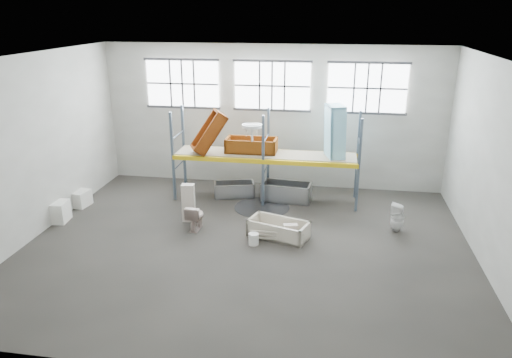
% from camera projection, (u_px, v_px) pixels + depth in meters
% --- Properties ---
extents(floor, '(12.00, 10.00, 0.10)m').
position_uv_depth(floor, '(247.00, 247.00, 13.16)').
color(floor, '#45403A').
rests_on(floor, ground).
extents(ceiling, '(12.00, 10.00, 0.10)m').
position_uv_depth(ceiling, '(246.00, 55.00, 11.45)').
color(ceiling, silver).
rests_on(ceiling, ground).
extents(wall_back, '(12.00, 0.10, 5.00)m').
position_uv_depth(wall_back, '(272.00, 117.00, 17.00)').
color(wall_back, '#A19F95').
rests_on(wall_back, ground).
extents(wall_front, '(12.00, 0.10, 5.00)m').
position_uv_depth(wall_front, '(189.00, 250.00, 7.61)').
color(wall_front, '#A7A59B').
rests_on(wall_front, ground).
extents(wall_left, '(0.10, 10.00, 5.00)m').
position_uv_depth(wall_left, '(30.00, 147.00, 13.23)').
color(wall_left, '#B7B5A9').
rests_on(wall_left, ground).
extents(wall_right, '(0.10, 10.00, 5.00)m').
position_uv_depth(wall_right, '(498.00, 170.00, 11.39)').
color(wall_right, '#AFADA2').
rests_on(wall_right, ground).
extents(window_left, '(2.60, 0.04, 1.60)m').
position_uv_depth(window_left, '(183.00, 84.00, 17.02)').
color(window_left, white).
rests_on(window_left, wall_back).
extents(window_mid, '(2.60, 0.04, 1.60)m').
position_uv_depth(window_mid, '(272.00, 86.00, 16.53)').
color(window_mid, white).
rests_on(window_mid, wall_back).
extents(window_right, '(2.60, 0.04, 1.60)m').
position_uv_depth(window_right, '(367.00, 88.00, 16.05)').
color(window_right, white).
rests_on(window_right, wall_back).
extents(rack_upright_la, '(0.08, 0.08, 3.00)m').
position_uv_depth(rack_upright_la, '(173.00, 157.00, 15.79)').
color(rack_upright_la, slate).
rests_on(rack_upright_la, floor).
extents(rack_upright_lb, '(0.08, 0.08, 3.00)m').
position_uv_depth(rack_upright_lb, '(184.00, 147.00, 16.91)').
color(rack_upright_lb, slate).
rests_on(rack_upright_lb, floor).
extents(rack_upright_ma, '(0.08, 0.08, 3.00)m').
position_uv_depth(rack_upright_ma, '(263.00, 162.00, 15.34)').
color(rack_upright_ma, slate).
rests_on(rack_upright_ma, floor).
extents(rack_upright_mb, '(0.08, 0.08, 3.00)m').
position_uv_depth(rack_upright_mb, '(268.00, 151.00, 16.45)').
color(rack_upright_mb, slate).
rests_on(rack_upright_mb, floor).
extents(rack_upright_ra, '(0.08, 0.08, 3.00)m').
position_uv_depth(rack_upright_ra, '(359.00, 166.00, 14.88)').
color(rack_upright_ra, slate).
rests_on(rack_upright_ra, floor).
extents(rack_upright_rb, '(0.08, 0.08, 3.00)m').
position_uv_depth(rack_upright_rb, '(357.00, 155.00, 16.00)').
color(rack_upright_rb, slate).
rests_on(rack_upright_rb, floor).
extents(rack_beam_front, '(6.00, 0.10, 0.14)m').
position_uv_depth(rack_beam_front, '(263.00, 162.00, 15.34)').
color(rack_beam_front, yellow).
rests_on(rack_beam_front, floor).
extents(rack_beam_back, '(6.00, 0.10, 0.14)m').
position_uv_depth(rack_beam_back, '(268.00, 151.00, 16.45)').
color(rack_beam_back, yellow).
rests_on(rack_beam_back, floor).
extents(shelf_deck, '(5.90, 1.10, 0.03)m').
position_uv_depth(shelf_deck, '(266.00, 154.00, 15.87)').
color(shelf_deck, gray).
rests_on(shelf_deck, floor).
extents(wet_patch, '(1.80, 1.80, 0.00)m').
position_uv_depth(wet_patch, '(262.00, 207.00, 15.65)').
color(wet_patch, black).
rests_on(wet_patch, floor).
extents(bathtub_beige, '(1.82, 1.26, 0.49)m').
position_uv_depth(bathtub_beige, '(278.00, 229.00, 13.56)').
color(bathtub_beige, beige).
rests_on(bathtub_beige, floor).
extents(cistern_spare, '(0.43, 0.28, 0.38)m').
position_uv_depth(cistern_spare, '(290.00, 231.00, 13.37)').
color(cistern_spare, beige).
rests_on(cistern_spare, bathtub_beige).
extents(sink_in_tub, '(0.49, 0.49, 0.14)m').
position_uv_depth(sink_in_tub, '(260.00, 232.00, 13.53)').
color(sink_in_tub, '#F2D4C9').
rests_on(sink_in_tub, bathtub_beige).
extents(toilet_beige, '(0.47, 0.78, 0.77)m').
position_uv_depth(toilet_beige, '(195.00, 217.00, 14.01)').
color(toilet_beige, '#C4AAA0').
rests_on(toilet_beige, floor).
extents(cistern_tall, '(0.40, 0.28, 1.17)m').
position_uv_depth(cistern_tall, '(189.00, 203.00, 14.49)').
color(cistern_tall, beige).
rests_on(cistern_tall, floor).
extents(toilet_white, '(0.47, 0.46, 0.85)m').
position_uv_depth(toilet_white, '(397.00, 217.00, 13.86)').
color(toilet_white, white).
rests_on(toilet_white, floor).
extents(steel_tub_left, '(1.47, 0.96, 0.50)m').
position_uv_depth(steel_tub_left, '(234.00, 189.00, 16.52)').
color(steel_tub_left, '#B9BBC1').
rests_on(steel_tub_left, floor).
extents(steel_tub_right, '(1.69, 0.91, 0.60)m').
position_uv_depth(steel_tub_right, '(286.00, 192.00, 16.18)').
color(steel_tub_right, '#B9BBC1').
rests_on(steel_tub_right, floor).
extents(rust_tub_flat, '(1.69, 0.79, 0.47)m').
position_uv_depth(rust_tub_flat, '(251.00, 145.00, 15.98)').
color(rust_tub_flat, '#873B0B').
rests_on(rust_tub_flat, shelf_deck).
extents(rust_tub_tilted, '(1.38, 1.15, 1.46)m').
position_uv_depth(rust_tub_tilted, '(209.00, 132.00, 15.69)').
color(rust_tub_tilted, '#7E3B08').
rests_on(rust_tub_tilted, shelf_deck).
extents(sink_on_shelf, '(0.74, 0.63, 0.58)m').
position_uv_depth(sink_on_shelf, '(252.00, 140.00, 15.50)').
color(sink_on_shelf, silver).
rests_on(sink_on_shelf, rust_tub_flat).
extents(blue_tub_upright, '(0.76, 0.94, 1.76)m').
position_uv_depth(blue_tub_upright, '(335.00, 132.00, 15.26)').
color(blue_tub_upright, '#91D9F4').
rests_on(blue_tub_upright, shelf_deck).
extents(bucket, '(0.37, 0.37, 0.32)m').
position_uv_depth(bucket, '(254.00, 239.00, 13.14)').
color(bucket, white).
rests_on(bucket, floor).
extents(carton_near, '(0.79, 0.70, 0.62)m').
position_uv_depth(carton_near, '(55.00, 211.00, 14.55)').
color(carton_near, white).
rests_on(carton_near, floor).
extents(carton_far, '(0.69, 0.69, 0.51)m').
position_uv_depth(carton_far, '(79.00, 198.00, 15.72)').
color(carton_far, silver).
rests_on(carton_far, floor).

